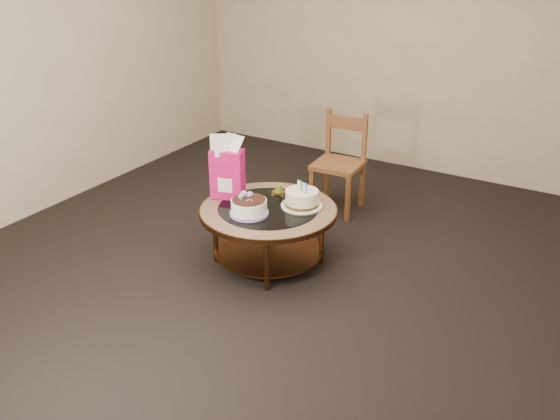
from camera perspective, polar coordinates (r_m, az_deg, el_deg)
The scene contains 8 objects.
ground at distance 4.78m, azimuth -1.03°, elevation -4.74°, with size 5.00×5.00×0.00m, color black.
room_walls at distance 4.24m, azimuth -1.20°, elevation 13.70°, with size 4.52×5.02×2.61m.
coffee_table at distance 4.61m, azimuth -1.07°, elevation -0.65°, with size 1.02×1.02×0.46m.
decorated_cake at distance 4.45m, azimuth -2.86°, elevation 0.23°, with size 0.28×0.28×0.16m.
cream_cake at distance 4.57m, azimuth 2.01°, elevation 1.03°, with size 0.31×0.31×0.19m.
gift_bag at distance 4.67m, azimuth -4.85°, elevation 3.91°, with size 0.27×0.23×0.49m.
pillar_candle at distance 4.79m, azimuth -0.14°, elevation 1.78°, with size 0.11×0.11×0.08m.
dining_chair at distance 5.52m, azimuth 5.47°, elevation 4.36°, with size 0.42×0.42×0.86m.
Camera 1 is at (2.21, -3.52, 2.37)m, focal length 40.00 mm.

